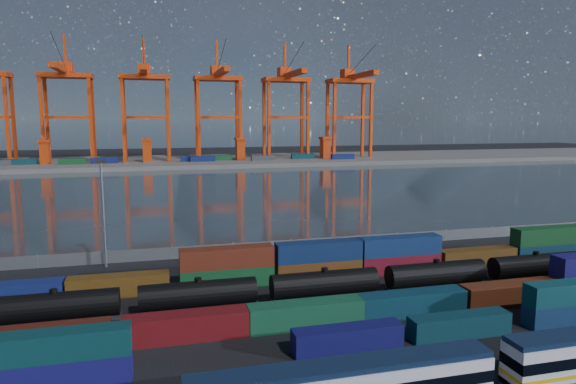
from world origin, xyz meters
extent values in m
plane|color=black|center=(0.00, 0.00, 0.00)|extent=(700.00, 700.00, 0.00)
plane|color=#29353B|center=(0.00, 105.00, 0.01)|extent=(700.00, 700.00, 0.00)
cube|color=#514F4C|center=(0.00, 210.00, 1.00)|extent=(700.00, 70.00, 2.00)
cone|color=#1E2630|center=(-200.00, 1600.00, 260.00)|extent=(1100.00, 1100.00, 520.00)
cone|color=#1E2630|center=(200.00, 1600.00, 230.00)|extent=(1040.00, 1040.00, 460.00)
cone|color=#1E2630|center=(600.00, 1600.00, 190.00)|extent=(960.00, 960.00, 380.00)
cone|color=#1E2630|center=(950.00, 1600.00, 150.00)|extent=(840.00, 840.00, 300.00)
cube|color=#0E1B34|center=(-9.40, -21.93, 4.72)|extent=(23.38, 2.53, 0.47)
cube|color=navy|center=(-30.38, -10.22, 1.20)|extent=(11.10, 2.26, 2.41)
cube|color=#0C3A3E|center=(-30.38, -10.22, 3.61)|extent=(11.10, 2.26, 2.41)
cube|color=#101154|center=(-4.55, -10.22, 1.20)|extent=(11.10, 2.26, 2.41)
cube|color=#0B313D|center=(7.92, -10.22, 1.20)|extent=(11.10, 2.26, 2.41)
cube|color=navy|center=(21.90, -10.22, 1.20)|extent=(11.10, 2.26, 2.41)
cube|color=#0E424A|center=(21.90, -10.22, 3.61)|extent=(11.10, 2.26, 2.41)
cube|color=#4C190F|center=(-33.51, -3.62, 1.39)|extent=(12.86, 2.61, 2.79)
cube|color=maroon|center=(-19.76, -3.62, 1.39)|extent=(12.86, 2.61, 2.79)
cube|color=#165435|center=(-6.84, -3.62, 1.39)|extent=(12.86, 2.61, 2.79)
cube|color=#0D3344|center=(5.98, -3.62, 1.39)|extent=(12.86, 2.61, 2.79)
cube|color=#552411|center=(19.31, -3.62, 1.39)|extent=(12.86, 2.61, 2.79)
cube|color=navy|center=(-40.12, 11.97, 1.36)|extent=(12.59, 2.56, 2.73)
cube|color=#5C3C12|center=(-27.21, 11.97, 1.36)|extent=(12.59, 2.56, 2.73)
cube|color=#144B25|center=(-13.27, 11.97, 1.36)|extent=(12.59, 2.56, 2.73)
cube|color=maroon|center=(-13.27, 11.97, 4.09)|extent=(12.59, 2.56, 2.73)
cube|color=#5F3413|center=(-0.15, 11.97, 1.36)|extent=(12.59, 2.56, 2.73)
cube|color=navy|center=(-0.15, 11.97, 4.09)|extent=(12.59, 2.56, 2.73)
cube|color=maroon|center=(12.22, 11.97, 1.36)|extent=(12.59, 2.56, 2.73)
cube|color=navy|center=(12.22, 11.97, 4.09)|extent=(12.59, 2.56, 2.73)
cube|color=#553511|center=(25.46, 11.97, 1.36)|extent=(12.59, 2.56, 2.73)
cube|color=#0B2C3D|center=(38.50, 11.97, 1.36)|extent=(12.59, 2.56, 2.73)
cube|color=#12461E|center=(38.50, 11.97, 4.09)|extent=(12.59, 2.56, 2.73)
cylinder|color=black|center=(-33.38, 3.19, 2.39)|extent=(13.52, 3.01, 3.01)
cylinder|color=black|center=(-33.38, 3.19, 4.05)|extent=(0.83, 0.83, 0.52)
cube|color=black|center=(-33.38, 3.19, 0.73)|extent=(14.04, 2.08, 0.42)
cube|color=black|center=(-38.06, 3.19, 0.31)|extent=(2.60, 1.87, 0.62)
cube|color=black|center=(-28.70, 3.19, 0.31)|extent=(2.60, 1.87, 0.62)
cylinder|color=black|center=(-17.88, 3.19, 2.39)|extent=(13.52, 3.01, 3.01)
cylinder|color=black|center=(-17.88, 3.19, 4.05)|extent=(0.83, 0.83, 0.52)
cube|color=black|center=(-17.88, 3.19, 0.73)|extent=(14.04, 2.08, 0.42)
cube|color=black|center=(-22.56, 3.19, 0.31)|extent=(2.60, 1.87, 0.62)
cube|color=black|center=(-13.20, 3.19, 0.31)|extent=(2.60, 1.87, 0.62)
cylinder|color=black|center=(-2.38, 3.19, 2.39)|extent=(13.52, 3.01, 3.01)
cylinder|color=black|center=(-2.38, 3.19, 4.05)|extent=(0.83, 0.83, 0.52)
cube|color=black|center=(-2.38, 3.19, 0.73)|extent=(14.04, 2.08, 0.42)
cube|color=black|center=(-7.06, 3.19, 0.31)|extent=(2.60, 1.87, 0.62)
cube|color=black|center=(2.30, 3.19, 0.31)|extent=(2.60, 1.87, 0.62)
cylinder|color=black|center=(13.12, 3.19, 2.39)|extent=(13.52, 3.01, 3.01)
cylinder|color=black|center=(13.12, 3.19, 4.05)|extent=(0.83, 0.83, 0.52)
cube|color=black|center=(13.12, 3.19, 0.73)|extent=(14.04, 2.08, 0.42)
cube|color=black|center=(8.44, 3.19, 0.31)|extent=(2.60, 1.87, 0.62)
cube|color=black|center=(17.80, 3.19, 0.31)|extent=(2.60, 1.87, 0.62)
cylinder|color=black|center=(28.62, 3.19, 2.39)|extent=(13.52, 3.01, 3.01)
cylinder|color=black|center=(28.62, 3.19, 4.05)|extent=(0.83, 0.83, 0.52)
cube|color=black|center=(28.62, 3.19, 0.73)|extent=(14.04, 2.08, 0.42)
cube|color=black|center=(23.94, 3.19, 0.31)|extent=(2.60, 1.87, 0.62)
cube|color=black|center=(33.30, 3.19, 0.31)|extent=(2.60, 1.87, 0.62)
cube|color=#595B5E|center=(0.00, 28.00, 1.00)|extent=(160.00, 0.06, 2.00)
cylinder|color=slate|center=(-40.00, 28.00, 1.10)|extent=(0.12, 0.12, 2.20)
cylinder|color=slate|center=(-30.00, 28.00, 1.10)|extent=(0.12, 0.12, 2.20)
cylinder|color=slate|center=(-20.00, 28.00, 1.10)|extent=(0.12, 0.12, 2.20)
cylinder|color=slate|center=(-10.00, 28.00, 1.10)|extent=(0.12, 0.12, 2.20)
cylinder|color=slate|center=(0.00, 28.00, 1.10)|extent=(0.12, 0.12, 2.20)
cylinder|color=slate|center=(10.00, 28.00, 1.10)|extent=(0.12, 0.12, 2.20)
cylinder|color=slate|center=(20.00, 28.00, 1.10)|extent=(0.12, 0.12, 2.20)
cylinder|color=slate|center=(30.00, 28.00, 1.10)|extent=(0.12, 0.12, 2.20)
cylinder|color=slate|center=(40.00, 28.00, 1.10)|extent=(0.12, 0.12, 2.20)
cylinder|color=slate|center=(50.00, 28.00, 1.10)|extent=(0.12, 0.12, 2.20)
cylinder|color=slate|center=(-30.00, 26.00, 8.00)|extent=(0.36, 0.36, 16.00)
cube|color=black|center=(-30.00, 26.00, 16.30)|extent=(1.60, 0.40, 0.60)
cube|color=red|center=(-84.69, 199.38, 21.08)|extent=(1.50, 1.50, 42.17)
cube|color=red|center=(-84.69, 210.62, 21.08)|extent=(1.50, 1.50, 42.17)
cube|color=red|center=(-70.31, 199.38, 21.08)|extent=(1.50, 1.50, 42.17)
cube|color=red|center=(-70.31, 210.62, 21.08)|extent=(1.50, 1.50, 42.17)
cube|color=red|center=(-49.69, 199.38, 21.08)|extent=(1.50, 1.50, 42.17)
cube|color=red|center=(-49.69, 210.62, 21.08)|extent=(1.50, 1.50, 42.17)
cube|color=red|center=(-60.00, 199.38, 23.19)|extent=(20.61, 1.31, 1.31)
cube|color=red|center=(-60.00, 210.62, 23.19)|extent=(20.61, 1.31, 1.31)
cube|color=red|center=(-60.00, 205.00, 42.17)|extent=(23.43, 13.12, 2.06)
cube|color=red|center=(-60.00, 193.76, 44.04)|extent=(2.81, 44.98, 2.34)
cube|color=red|center=(-60.00, 208.75, 46.38)|extent=(5.62, 7.50, 4.69)
cube|color=red|center=(-60.00, 206.87, 53.41)|extent=(1.12, 1.12, 14.99)
cylinder|color=black|center=(-60.00, 191.51, 50.60)|extent=(0.22, 38.57, 12.72)
cube|color=red|center=(-35.31, 199.38, 21.08)|extent=(1.50, 1.50, 42.17)
cube|color=red|center=(-35.31, 210.62, 21.08)|extent=(1.50, 1.50, 42.17)
cube|color=red|center=(-14.69, 199.38, 21.08)|extent=(1.50, 1.50, 42.17)
cube|color=red|center=(-14.69, 210.62, 21.08)|extent=(1.50, 1.50, 42.17)
cube|color=red|center=(-25.00, 199.38, 23.19)|extent=(20.61, 1.31, 1.31)
cube|color=red|center=(-25.00, 210.62, 23.19)|extent=(20.61, 1.31, 1.31)
cube|color=red|center=(-25.00, 205.00, 42.17)|extent=(23.43, 13.12, 2.06)
cube|color=red|center=(-25.00, 193.76, 44.04)|extent=(2.81, 44.98, 2.34)
cube|color=red|center=(-25.00, 208.75, 46.38)|extent=(5.62, 7.50, 4.69)
cube|color=red|center=(-25.00, 206.87, 53.41)|extent=(1.12, 1.12, 14.99)
cylinder|color=black|center=(-25.00, 191.51, 50.60)|extent=(0.22, 38.57, 12.72)
cube|color=red|center=(-0.31, 199.38, 21.08)|extent=(1.50, 1.50, 42.17)
cube|color=red|center=(-0.31, 210.62, 21.08)|extent=(1.50, 1.50, 42.17)
cube|color=red|center=(20.31, 199.38, 21.08)|extent=(1.50, 1.50, 42.17)
cube|color=red|center=(20.31, 210.62, 21.08)|extent=(1.50, 1.50, 42.17)
cube|color=red|center=(10.00, 199.38, 23.19)|extent=(20.61, 1.31, 1.31)
cube|color=red|center=(10.00, 210.62, 23.19)|extent=(20.61, 1.31, 1.31)
cube|color=red|center=(10.00, 205.00, 42.17)|extent=(23.43, 13.12, 2.06)
cube|color=red|center=(10.00, 193.76, 44.04)|extent=(2.81, 44.98, 2.34)
cube|color=red|center=(10.00, 208.75, 46.38)|extent=(5.62, 7.50, 4.69)
cube|color=red|center=(10.00, 206.87, 53.41)|extent=(1.12, 1.12, 14.99)
cylinder|color=black|center=(10.00, 191.51, 50.60)|extent=(0.22, 38.57, 12.72)
cube|color=red|center=(34.69, 199.38, 21.08)|extent=(1.50, 1.50, 42.17)
cube|color=red|center=(34.69, 210.62, 21.08)|extent=(1.50, 1.50, 42.17)
cube|color=red|center=(55.31, 199.38, 21.08)|extent=(1.50, 1.50, 42.17)
cube|color=red|center=(55.31, 210.62, 21.08)|extent=(1.50, 1.50, 42.17)
cube|color=red|center=(45.00, 199.38, 23.19)|extent=(20.61, 1.31, 1.31)
cube|color=red|center=(45.00, 210.62, 23.19)|extent=(20.61, 1.31, 1.31)
cube|color=red|center=(45.00, 205.00, 42.17)|extent=(23.43, 13.12, 2.06)
cube|color=red|center=(45.00, 193.76, 44.04)|extent=(2.81, 44.98, 2.34)
cube|color=red|center=(45.00, 208.75, 46.38)|extent=(5.62, 7.50, 4.69)
cube|color=red|center=(45.00, 206.87, 53.41)|extent=(1.12, 1.12, 14.99)
cylinder|color=black|center=(45.00, 191.51, 50.60)|extent=(0.22, 38.57, 12.72)
cube|color=red|center=(69.69, 199.38, 21.08)|extent=(1.50, 1.50, 42.17)
cube|color=red|center=(69.69, 210.62, 21.08)|extent=(1.50, 1.50, 42.17)
cube|color=red|center=(90.31, 199.38, 21.08)|extent=(1.50, 1.50, 42.17)
cube|color=red|center=(90.31, 210.62, 21.08)|extent=(1.50, 1.50, 42.17)
cube|color=red|center=(80.00, 199.38, 23.19)|extent=(20.61, 1.31, 1.31)
cube|color=red|center=(80.00, 210.62, 23.19)|extent=(20.61, 1.31, 1.31)
cube|color=red|center=(80.00, 205.00, 42.17)|extent=(23.43, 13.12, 2.06)
cube|color=red|center=(80.00, 193.76, 44.04)|extent=(2.81, 44.98, 2.34)
cube|color=red|center=(80.00, 208.75, 46.38)|extent=(5.62, 7.50, 4.69)
cube|color=red|center=(80.00, 206.87, 53.41)|extent=(1.12, 1.12, 14.99)
cylinder|color=black|center=(80.00, 191.51, 50.60)|extent=(0.22, 38.57, 12.72)
cube|color=navy|center=(0.66, 194.68, 3.30)|extent=(12.00, 2.44, 2.60)
cube|color=navy|center=(71.34, 190.93, 3.30)|extent=(12.00, 2.44, 2.60)
cube|color=navy|center=(-3.64, 196.08, 3.30)|extent=(12.00, 2.44, 2.60)
cube|color=#0C3842|center=(-79.29, 198.48, 3.30)|extent=(12.00, 2.44, 2.60)
cube|color=#3F4244|center=(30.38, 192.70, 3.30)|extent=(12.00, 2.44, 2.60)
cube|color=#144C23|center=(-57.75, 194.20, 3.30)|extent=(12.00, 2.44, 2.60)
cube|color=navy|center=(-44.16, 195.53, 3.30)|extent=(12.00, 2.44, 2.60)
cube|color=#144C23|center=(9.34, 199.48, 3.30)|extent=(12.00, 2.44, 2.60)
cube|color=#0C3842|center=(52.41, 198.83, 3.30)|extent=(12.00, 2.44, 2.60)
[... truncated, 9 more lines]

